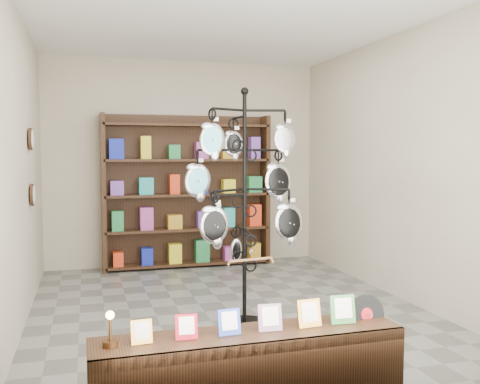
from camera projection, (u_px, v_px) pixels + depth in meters
name	position (u px, v px, depth m)	size (l,w,h in m)	color
ground	(228.00, 310.00, 5.63)	(5.00, 5.00, 0.00)	slate
room_envelope	(227.00, 134.00, 5.49)	(5.00, 5.00, 5.00)	#BFAF99
display_tree	(245.00, 190.00, 5.02)	(1.16, 1.01, 2.26)	black
front_shelf	(250.00, 370.00, 3.45)	(2.02, 0.44, 0.71)	black
back_shelving	(187.00, 196.00, 7.75)	(2.42, 0.36, 2.20)	black
wall_clocks	(32.00, 167.00, 5.74)	(0.03, 0.24, 0.84)	black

